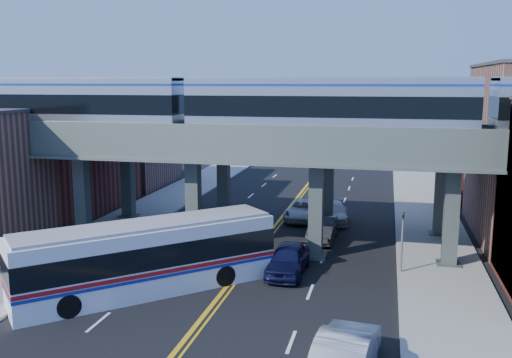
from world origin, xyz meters
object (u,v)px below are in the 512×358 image
Objects in this scene: stop_sign at (238,249)px; car_lane_c at (304,210)px; traffic_signal at (402,235)px; car_parked_curb at (346,353)px; transit_bus at (147,258)px; car_lane_d at (333,212)px; car_lane_a at (288,259)px; car_lane_b at (322,229)px; transit_train at (328,106)px.

stop_sign is 14.94m from car_lane_c.
traffic_signal reaches higher than car_parked_curb.
transit_bus is 2.14× the size of car_parked_curb.
traffic_signal is 0.79× the size of car_lane_d.
car_lane_a is 13.13m from car_lane_d.
traffic_signal is 0.84× the size of car_lane_b.
traffic_signal is at bearing -19.75° from transit_bus.
transit_bus reaches higher than car_lane_b.
car_lane_b is (-0.61, 3.96, -8.68)m from transit_train.
transit_train is 9.56m from car_lane_b.
car_lane_a is 7.49m from car_lane_b.
car_lane_a is 0.98× the size of car_lane_d.
transit_bus is (-4.17, -2.81, 0.06)m from stop_sign.
transit_train is at bearing 49.28° from stop_sign.
transit_bus is (-13.07, -5.81, -0.48)m from traffic_signal.
car_parked_curb reaches higher than car_lane_a.
traffic_signal is 6.66m from car_lane_a.
stop_sign is 0.52× the size of car_lane_a.
car_parked_curb is at bearing -100.41° from traffic_signal.
traffic_signal is 0.81× the size of car_lane_a.
transit_train is at bearing -95.72° from car_lane_d.
transit_bus reaches higher than car_lane_c.
transit_train is 12.84× the size of traffic_signal.
transit_bus is 12.64m from car_parked_curb.
car_lane_d is at bearing 21.34° from transit_bus.
car_lane_b is 0.87× the size of car_parked_curb.
transit_train is at bearing 63.84° from car_lane_a.
stop_sign is (-4.30, -5.00, -7.73)m from transit_train.
stop_sign is at bearing -93.33° from car_lane_c.
traffic_signal reaches higher than stop_sign.
car_lane_a is at bearing -98.16° from car_lane_b.
stop_sign reaches higher than car_lane_a.
stop_sign is at bearing -148.07° from car_lane_a.
transit_train reaches higher than car_parked_curb.
car_lane_c is at bearing 121.96° from traffic_signal.
transit_train is at bearing -1.05° from transit_bus.
traffic_signal is 0.76× the size of car_lane_c.
car_lane_b is 0.91× the size of car_lane_c.
car_lane_d is 0.92× the size of car_parked_curb.
transit_train is 13.44m from car_lane_c.
car_lane_b is at bearing -67.17° from car_lane_c.
stop_sign is 0.51× the size of car_lane_d.
transit_train reaches higher than car_lane_a.
transit_bus reaches higher than car_parked_curb.
car_lane_a is (6.73, 4.36, -0.96)m from transit_bus.
transit_train is 10.18× the size of car_lane_d.
car_lane_d is (2.42, -0.22, 0.00)m from car_lane_c.
transit_train is 4.37× the size of transit_bus.
stop_sign is 9.41m from traffic_signal.
transit_bus is at bearing -24.60° from car_parked_curb.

